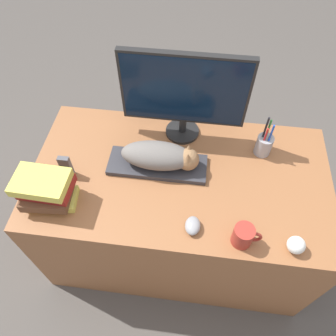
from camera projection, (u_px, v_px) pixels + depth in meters
The scene contains 11 objects.
ground_plane at pixel (170, 300), 1.83m from camera, with size 12.00×12.00×0.00m, color #4C4742.
desk at pixel (178, 212), 1.76m from camera, with size 1.36×0.73×0.70m.
keyboard at pixel (157, 165), 1.50m from camera, with size 0.45×0.16×0.02m.
cat at pixel (162, 156), 1.44m from camera, with size 0.35×0.14×0.12m.
monitor at pixel (184, 93), 1.43m from camera, with size 0.56×0.16×0.45m.
computer_mouse at pixel (193, 226), 1.31m from camera, with size 0.06×0.08×0.04m.
coffee_mug at pixel (244, 236), 1.25m from camera, with size 0.11×0.08×0.10m.
pen_cup at pixel (264, 144), 1.51m from camera, with size 0.08×0.08×0.22m.
baseball at pixel (296, 245), 1.24m from camera, with size 0.07×0.07×0.07m.
phone at pixel (66, 166), 1.44m from camera, with size 0.05×0.03×0.11m.
book_stack at pixel (46, 190), 1.33m from camera, with size 0.23×0.17×0.16m.
Camera 1 is at (0.05, -0.49, 1.91)m, focal length 35.00 mm.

